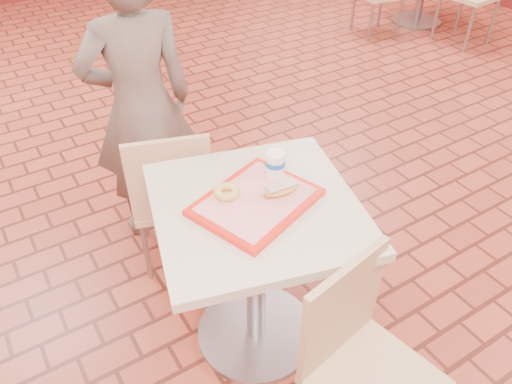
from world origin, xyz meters
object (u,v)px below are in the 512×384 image
chair_main_front (361,357)px  ring_donut (227,192)px  serving_tray (256,202)px  paper_cup (275,163)px  chair_main_back (171,193)px  long_john_donut (281,189)px  main_table (256,254)px  customer (141,107)px

chair_main_front → ring_donut: 0.75m
serving_tray → ring_donut: 0.12m
ring_donut → paper_cup: 0.23m
chair_main_back → paper_cup: size_ratio=8.64×
chair_main_front → ring_donut: size_ratio=8.72×
ring_donut → long_john_donut: bearing=-29.0°
chair_main_back → long_john_donut: bearing=124.7°
main_table → ring_donut: ring_donut is taller
serving_tray → long_john_donut: bearing=-11.6°
ring_donut → serving_tray: bearing=-44.1°
chair_main_front → long_john_donut: bearing=77.6°
main_table → long_john_donut: (0.10, -0.02, 0.31)m
chair_main_front → customer: customer is taller
ring_donut → long_john_donut: long_john_donut is taller
paper_cup → chair_main_back: bearing=114.5°
customer → long_john_donut: bearing=104.3°
chair_main_back → paper_cup: bearing=132.6°
customer → long_john_donut: size_ratio=10.94×
main_table → chair_main_back: size_ratio=0.96×
main_table → paper_cup: (0.15, 0.09, 0.34)m
long_john_donut → paper_cup: (0.05, 0.11, 0.03)m
customer → long_john_donut: customer is taller
main_table → chair_main_front: chair_main_front is taller
serving_tray → long_john_donut: size_ratio=3.06×
chair_main_front → paper_cup: (0.07, 0.65, 0.40)m
ring_donut → long_john_donut: size_ratio=0.69×
paper_cup → long_john_donut: bearing=-114.0°
chair_main_front → chair_main_back: size_ratio=1.01×
main_table → chair_main_back: chair_main_back is taller
serving_tray → paper_cup: paper_cup is taller
customer → paper_cup: size_ratio=16.01×
chair_main_back → customer: 0.46m
long_john_donut → customer: bearing=99.6°
ring_donut → long_john_donut: 0.20m
long_john_donut → serving_tray: bearing=168.4°
main_table → serving_tray: serving_tray is taller
chair_main_back → long_john_donut: long_john_donut is taller
serving_tray → paper_cup: (0.15, 0.09, 0.06)m
chair_main_back → ring_donut: (0.02, -0.55, 0.37)m
customer → long_john_donut: (0.17, -0.99, 0.07)m
serving_tray → ring_donut: size_ratio=4.46×
ring_donut → customer: bearing=89.5°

